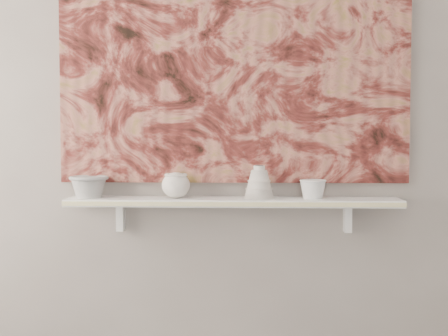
{
  "coord_description": "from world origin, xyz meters",
  "views": [
    {
      "loc": [
        0.05,
        -1.1,
        1.2
      ],
      "look_at": [
        -0.04,
        1.49,
        1.06
      ],
      "focal_mm": 50.0,
      "sensor_mm": 36.0,
      "label": 1
    }
  ],
  "objects_px": {
    "painting": "(234,54)",
    "bowl_white": "(313,189)",
    "shelf": "(233,202)",
    "bowl_grey": "(89,186)",
    "cup_cream": "(176,185)",
    "bell_vessel": "(259,182)"
  },
  "relations": [
    {
      "from": "bell_vessel",
      "to": "bowl_white",
      "type": "xyz_separation_m",
      "value": [
        0.22,
        0.0,
        -0.03
      ]
    },
    {
      "from": "cup_cream",
      "to": "bowl_white",
      "type": "bearing_deg",
      "value": 0.0
    },
    {
      "from": "bowl_grey",
      "to": "cup_cream",
      "type": "height_order",
      "value": "cup_cream"
    },
    {
      "from": "shelf",
      "to": "bowl_white",
      "type": "height_order",
      "value": "bowl_white"
    },
    {
      "from": "cup_cream",
      "to": "bell_vessel",
      "type": "bearing_deg",
      "value": 0.0
    },
    {
      "from": "bowl_grey",
      "to": "bowl_white",
      "type": "bearing_deg",
      "value": 0.0
    },
    {
      "from": "bowl_grey",
      "to": "cup_cream",
      "type": "xyz_separation_m",
      "value": [
        0.37,
        0.0,
        0.01
      ]
    },
    {
      "from": "bowl_grey",
      "to": "cup_cream",
      "type": "relative_size",
      "value": 1.4
    },
    {
      "from": "bowl_grey",
      "to": "bell_vessel",
      "type": "xyz_separation_m",
      "value": [
        0.72,
        0.0,
        0.02
      ]
    },
    {
      "from": "shelf",
      "to": "bowl_white",
      "type": "xyz_separation_m",
      "value": [
        0.33,
        0.0,
        0.06
      ]
    },
    {
      "from": "shelf",
      "to": "cup_cream",
      "type": "xyz_separation_m",
      "value": [
        -0.24,
        0.0,
        0.07
      ]
    },
    {
      "from": "shelf",
      "to": "bowl_grey",
      "type": "height_order",
      "value": "bowl_grey"
    },
    {
      "from": "painting",
      "to": "bowl_white",
      "type": "bearing_deg",
      "value": -13.54
    },
    {
      "from": "painting",
      "to": "bowl_white",
      "type": "relative_size",
      "value": 13.49
    },
    {
      "from": "shelf",
      "to": "bowl_white",
      "type": "bearing_deg",
      "value": 0.0
    },
    {
      "from": "shelf",
      "to": "cup_cream",
      "type": "bearing_deg",
      "value": 180.0
    },
    {
      "from": "shelf",
      "to": "bowl_white",
      "type": "relative_size",
      "value": 12.59
    },
    {
      "from": "bowl_grey",
      "to": "bell_vessel",
      "type": "distance_m",
      "value": 0.72
    },
    {
      "from": "painting",
      "to": "bowl_white",
      "type": "height_order",
      "value": "painting"
    },
    {
      "from": "painting",
      "to": "bell_vessel",
      "type": "distance_m",
      "value": 0.56
    },
    {
      "from": "bowl_white",
      "to": "bell_vessel",
      "type": "bearing_deg",
      "value": 180.0
    },
    {
      "from": "painting",
      "to": "cup_cream",
      "type": "relative_size",
      "value": 12.65
    }
  ]
}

